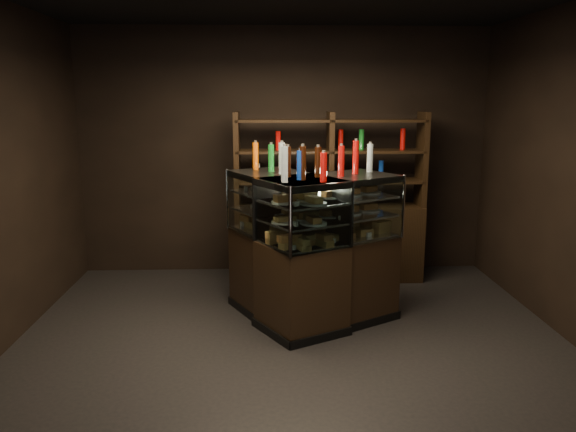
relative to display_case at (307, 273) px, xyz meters
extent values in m
plane|color=black|center=(-0.16, -0.76, -0.48)|extent=(5.00, 5.00, 0.00)
cube|color=black|center=(-0.16, 1.74, 1.02)|extent=(5.00, 0.02, 3.00)
cube|color=black|center=(-0.16, -3.26, 1.02)|extent=(5.00, 0.02, 3.00)
cube|color=black|center=(0.20, -0.06, -0.06)|extent=(1.44, 1.21, 0.84)
cube|color=black|center=(0.20, -0.06, -0.44)|extent=(1.48, 1.25, 0.08)
cube|color=black|center=(0.20, -0.06, 0.92)|extent=(1.44, 1.21, 0.06)
cube|color=silver|center=(0.20, -0.06, 0.37)|extent=(1.37, 1.14, 0.02)
cube|color=silver|center=(0.20, -0.06, 0.57)|extent=(1.37, 1.14, 0.02)
cube|color=silver|center=(0.20, -0.06, 0.75)|extent=(1.37, 1.14, 0.02)
cube|color=white|center=(0.37, -0.34, 0.66)|extent=(1.11, 0.67, 0.60)
cylinder|color=silver|center=(0.92, 0.00, 0.66)|extent=(0.03, 0.03, 0.62)
cylinder|color=silver|center=(-0.19, -0.66, 0.66)|extent=(0.03, 0.03, 0.62)
cube|color=black|center=(-0.20, 0.06, -0.06)|extent=(1.17, 1.44, 0.84)
cube|color=black|center=(-0.20, 0.06, -0.44)|extent=(1.20, 1.49, 0.08)
cube|color=black|center=(-0.20, 0.06, 0.92)|extent=(1.17, 1.44, 0.06)
cube|color=silver|center=(-0.20, 0.06, 0.37)|extent=(1.10, 1.37, 0.02)
cube|color=silver|center=(-0.20, 0.06, 0.57)|extent=(1.10, 1.37, 0.02)
cube|color=silver|center=(-0.20, 0.06, 0.75)|extent=(1.10, 1.37, 0.02)
cube|color=white|center=(-0.50, -0.10, 0.66)|extent=(0.60, 1.15, 0.60)
cylinder|color=silver|center=(-0.19, -0.66, 0.66)|extent=(0.03, 0.03, 0.62)
cylinder|color=silver|center=(-0.78, 0.48, 0.66)|extent=(0.03, 0.03, 0.62)
cube|color=#BE7944|center=(-0.25, -0.36, 0.41)|extent=(0.20, 0.17, 0.06)
cube|color=#BE7944|center=(-0.06, -0.25, 0.41)|extent=(0.20, 0.17, 0.06)
cube|color=#BE7944|center=(0.12, -0.14, 0.41)|extent=(0.20, 0.17, 0.06)
cube|color=#BE7944|center=(0.31, -0.03, 0.41)|extent=(0.20, 0.17, 0.06)
cube|color=#BE7944|center=(0.50, 0.08, 0.41)|extent=(0.20, 0.17, 0.06)
cube|color=#BE7944|center=(0.68, 0.19, 0.41)|extent=(0.20, 0.17, 0.06)
cylinder|color=white|center=(-0.22, -0.31, 0.58)|extent=(0.24, 0.24, 0.02)
cube|color=#BE7944|center=(-0.22, -0.31, 0.62)|extent=(0.19, 0.16, 0.05)
cylinder|color=white|center=(-0.01, -0.18, 0.58)|extent=(0.24, 0.24, 0.02)
cube|color=#BE7944|center=(-0.01, -0.18, 0.62)|extent=(0.19, 0.16, 0.05)
cylinder|color=white|center=(0.20, -0.06, 0.58)|extent=(0.24, 0.24, 0.02)
cube|color=#BE7944|center=(0.20, -0.06, 0.62)|extent=(0.19, 0.16, 0.05)
cylinder|color=white|center=(0.41, 0.07, 0.58)|extent=(0.24, 0.24, 0.02)
cube|color=#BE7944|center=(0.41, 0.07, 0.62)|extent=(0.19, 0.16, 0.05)
cylinder|color=white|center=(0.62, 0.20, 0.58)|extent=(0.24, 0.24, 0.02)
cube|color=#BE7944|center=(0.62, 0.20, 0.62)|extent=(0.19, 0.16, 0.05)
cylinder|color=white|center=(-0.22, -0.31, 0.76)|extent=(0.24, 0.24, 0.02)
cube|color=#BE7944|center=(-0.22, -0.31, 0.80)|extent=(0.19, 0.16, 0.05)
cylinder|color=white|center=(-0.01, -0.18, 0.76)|extent=(0.24, 0.24, 0.02)
cube|color=#BE7944|center=(-0.01, -0.18, 0.80)|extent=(0.19, 0.16, 0.05)
cylinder|color=white|center=(0.20, -0.06, 0.76)|extent=(0.24, 0.24, 0.02)
cube|color=#BE7944|center=(0.20, -0.06, 0.80)|extent=(0.19, 0.16, 0.05)
cylinder|color=white|center=(0.41, 0.07, 0.76)|extent=(0.24, 0.24, 0.02)
cube|color=#BE7944|center=(0.41, 0.07, 0.80)|extent=(0.19, 0.16, 0.05)
cylinder|color=white|center=(0.62, 0.20, 0.76)|extent=(0.24, 0.24, 0.02)
cube|color=#BE7944|center=(0.62, 0.20, 0.80)|extent=(0.19, 0.16, 0.05)
cube|color=#BE7944|center=(-0.48, 0.52, 0.41)|extent=(0.16, 0.20, 0.06)
cube|color=#BE7944|center=(-0.38, 0.33, 0.41)|extent=(0.16, 0.20, 0.06)
cube|color=#BE7944|center=(-0.28, 0.14, 0.41)|extent=(0.16, 0.20, 0.06)
cube|color=#BE7944|center=(-0.18, -0.05, 0.41)|extent=(0.16, 0.20, 0.06)
cube|color=#BE7944|center=(-0.08, -0.24, 0.41)|extent=(0.16, 0.20, 0.06)
cube|color=#BE7944|center=(0.02, -0.44, 0.41)|extent=(0.16, 0.20, 0.06)
cylinder|color=white|center=(-0.43, 0.49, 0.58)|extent=(0.24, 0.24, 0.02)
cube|color=#BE7944|center=(-0.43, 0.49, 0.62)|extent=(0.15, 0.19, 0.05)
cylinder|color=white|center=(-0.31, 0.28, 0.58)|extent=(0.24, 0.24, 0.02)
cube|color=#BE7944|center=(-0.31, 0.28, 0.62)|extent=(0.15, 0.19, 0.05)
cylinder|color=white|center=(-0.20, 0.06, 0.58)|extent=(0.24, 0.24, 0.02)
cube|color=#BE7944|center=(-0.20, 0.06, 0.62)|extent=(0.15, 0.19, 0.05)
cylinder|color=white|center=(-0.09, -0.16, 0.58)|extent=(0.24, 0.24, 0.02)
cube|color=#BE7944|center=(-0.09, -0.16, 0.62)|extent=(0.15, 0.19, 0.05)
cylinder|color=white|center=(0.03, -0.38, 0.58)|extent=(0.24, 0.24, 0.02)
cube|color=#BE7944|center=(0.03, -0.38, 0.62)|extent=(0.15, 0.19, 0.05)
cylinder|color=white|center=(-0.43, 0.49, 0.76)|extent=(0.24, 0.24, 0.02)
cube|color=#BE7944|center=(-0.43, 0.49, 0.80)|extent=(0.15, 0.19, 0.05)
cylinder|color=white|center=(-0.31, 0.28, 0.76)|extent=(0.24, 0.24, 0.02)
cube|color=#BE7944|center=(-0.31, 0.28, 0.80)|extent=(0.15, 0.19, 0.05)
cylinder|color=white|center=(-0.20, 0.06, 0.76)|extent=(0.24, 0.24, 0.02)
cube|color=#BE7944|center=(-0.20, 0.06, 0.80)|extent=(0.15, 0.19, 0.05)
cylinder|color=white|center=(-0.09, -0.16, 0.76)|extent=(0.24, 0.24, 0.02)
cube|color=#BE7944|center=(-0.09, -0.16, 0.80)|extent=(0.15, 0.19, 0.05)
cylinder|color=white|center=(0.03, -0.38, 0.76)|extent=(0.24, 0.24, 0.02)
cube|color=#BE7944|center=(0.03, -0.38, 0.80)|extent=(0.15, 0.19, 0.05)
cylinder|color=#D8590A|center=(-0.26, -0.33, 1.09)|extent=(0.06, 0.06, 0.28)
cylinder|color=silver|center=(-0.26, -0.33, 1.24)|extent=(0.03, 0.03, 0.02)
cylinder|color=#0F38B2|center=(-0.08, -0.22, 1.09)|extent=(0.06, 0.06, 0.28)
cylinder|color=silver|center=(-0.08, -0.22, 1.24)|extent=(0.03, 0.03, 0.02)
cylinder|color=silver|center=(0.11, -0.11, 1.09)|extent=(0.06, 0.06, 0.28)
cylinder|color=silver|center=(0.11, -0.11, 1.24)|extent=(0.03, 0.03, 0.02)
cylinder|color=black|center=(0.29, 0.00, 1.09)|extent=(0.06, 0.06, 0.28)
cylinder|color=silver|center=(0.29, 0.00, 1.24)|extent=(0.03, 0.03, 0.02)
cylinder|color=#147223|center=(0.48, 0.11, 1.09)|extent=(0.06, 0.06, 0.28)
cylinder|color=silver|center=(0.48, 0.11, 1.24)|extent=(0.03, 0.03, 0.02)
cylinder|color=yellow|center=(0.67, 0.22, 1.09)|extent=(0.06, 0.06, 0.28)
cylinder|color=silver|center=(0.67, 0.22, 1.24)|extent=(0.03, 0.03, 0.02)
cylinder|color=#D8590A|center=(-0.45, 0.54, 1.09)|extent=(0.06, 0.06, 0.28)
cylinder|color=silver|center=(-0.45, 0.54, 1.24)|extent=(0.03, 0.03, 0.02)
cylinder|color=#0F38B2|center=(-0.35, 0.35, 1.09)|extent=(0.06, 0.06, 0.28)
cylinder|color=silver|center=(-0.35, 0.35, 1.24)|extent=(0.03, 0.03, 0.02)
cylinder|color=silver|center=(-0.25, 0.15, 1.09)|extent=(0.06, 0.06, 0.28)
cylinder|color=silver|center=(-0.25, 0.15, 1.24)|extent=(0.03, 0.03, 0.02)
cylinder|color=black|center=(-0.15, -0.04, 1.09)|extent=(0.06, 0.06, 0.28)
cylinder|color=silver|center=(-0.15, -0.04, 1.24)|extent=(0.03, 0.03, 0.02)
cylinder|color=#147223|center=(-0.05, -0.23, 1.09)|extent=(0.06, 0.06, 0.28)
cylinder|color=silver|center=(-0.05, -0.23, 1.24)|extent=(0.03, 0.03, 0.02)
cylinder|color=yellow|center=(0.05, -0.42, 1.09)|extent=(0.06, 0.06, 0.28)
cylinder|color=silver|center=(0.05, -0.42, 1.24)|extent=(0.03, 0.03, 0.02)
cylinder|color=black|center=(0.47, 0.04, -0.40)|extent=(0.23, 0.23, 0.18)
cone|color=#1C5C1A|center=(0.47, 0.04, -0.06)|extent=(0.35, 0.35, 0.49)
cone|color=#1C5C1A|center=(0.47, 0.04, 0.10)|extent=(0.27, 0.27, 0.34)
cube|color=black|center=(0.36, 1.29, -0.03)|extent=(2.22, 0.43, 0.90)
cube|color=black|center=(-0.72, 1.29, 0.97)|extent=(0.06, 0.38, 1.10)
cube|color=black|center=(0.36, 1.29, 0.97)|extent=(0.06, 0.38, 1.10)
cube|color=black|center=(1.44, 1.28, 0.97)|extent=(0.06, 0.38, 1.10)
cube|color=black|center=(0.36, 1.29, 0.72)|extent=(2.18, 0.39, 0.03)
cube|color=black|center=(0.36, 1.29, 1.07)|extent=(2.18, 0.39, 0.03)
cube|color=black|center=(0.36, 1.29, 1.42)|extent=(2.18, 0.39, 0.03)
cylinder|color=#D8590A|center=(-0.48, 1.29, 0.84)|extent=(0.06, 0.06, 0.22)
cylinder|color=#0F38B2|center=(-0.24, 1.29, 0.84)|extent=(0.06, 0.06, 0.22)
cylinder|color=silver|center=(0.00, 1.29, 0.84)|extent=(0.06, 0.06, 0.22)
cylinder|color=black|center=(0.24, 1.29, 0.84)|extent=(0.06, 0.06, 0.22)
cylinder|color=#147223|center=(0.48, 1.29, 0.84)|extent=(0.06, 0.06, 0.22)
cylinder|color=yellow|center=(0.72, 1.29, 0.84)|extent=(0.06, 0.06, 0.22)
cylinder|color=#B20C0A|center=(0.96, 1.28, 0.84)|extent=(0.06, 0.06, 0.22)
cylinder|color=#D8590A|center=(1.21, 1.28, 0.84)|extent=(0.06, 0.06, 0.22)
camera|label=1|loc=(-0.39, -5.21, 1.67)|focal=35.00mm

